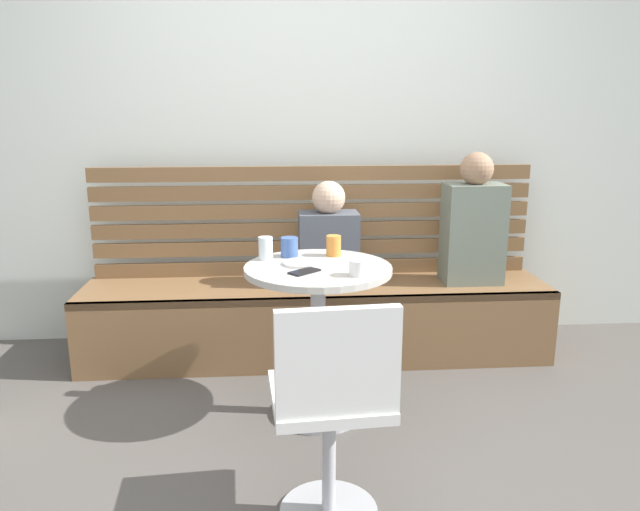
% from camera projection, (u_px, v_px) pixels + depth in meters
% --- Properties ---
extents(ground, '(8.00, 8.00, 0.00)m').
position_uv_depth(ground, '(337.00, 472.00, 2.46)').
color(ground, '#514C47').
extents(back_wall, '(5.20, 0.10, 2.90)m').
position_uv_depth(back_wall, '(311.00, 107.00, 3.70)').
color(back_wall, silver).
rests_on(back_wall, ground).
extents(booth_bench, '(2.70, 0.52, 0.44)m').
position_uv_depth(booth_bench, '(317.00, 320.00, 3.57)').
color(booth_bench, brown).
rests_on(booth_bench, ground).
extents(booth_backrest, '(2.65, 0.04, 0.67)m').
position_uv_depth(booth_backrest, '(314.00, 220.00, 3.67)').
color(booth_backrest, brown).
rests_on(booth_backrest, booth_bench).
extents(cafe_table, '(0.68, 0.68, 0.74)m').
position_uv_depth(cafe_table, '(318.00, 312.00, 2.82)').
color(cafe_table, '#ADADB2').
rests_on(cafe_table, ground).
extents(white_chair, '(0.43, 0.43, 0.85)m').
position_uv_depth(white_chair, '(332.00, 406.00, 2.05)').
color(white_chair, '#ADADB2').
rests_on(white_chair, ground).
extents(person_adult, '(0.34, 0.22, 0.76)m').
position_uv_depth(person_adult, '(473.00, 225.00, 3.50)').
color(person_adult, slate).
rests_on(person_adult, booth_bench).
extents(person_child_left, '(0.34, 0.22, 0.60)m').
position_uv_depth(person_child_left, '(328.00, 240.00, 3.48)').
color(person_child_left, '#4C515B').
rests_on(person_child_left, booth_bench).
extents(cup_mug_blue, '(0.08, 0.08, 0.09)m').
position_uv_depth(cup_mug_blue, '(289.00, 247.00, 2.93)').
color(cup_mug_blue, '#3D5B9E').
rests_on(cup_mug_blue, cafe_table).
extents(cup_ceramic_white, '(0.08, 0.08, 0.07)m').
position_uv_depth(cup_ceramic_white, '(358.00, 268.00, 2.60)').
color(cup_ceramic_white, white).
rests_on(cup_ceramic_white, cafe_table).
extents(cup_water_clear, '(0.07, 0.07, 0.11)m').
position_uv_depth(cup_water_clear, '(266.00, 248.00, 2.87)').
color(cup_water_clear, white).
rests_on(cup_water_clear, cafe_table).
extents(cup_tumbler_orange, '(0.07, 0.07, 0.10)m').
position_uv_depth(cup_tumbler_orange, '(334.00, 246.00, 2.95)').
color(cup_tumbler_orange, orange).
rests_on(cup_tumbler_orange, cafe_table).
extents(plate_small, '(0.17, 0.17, 0.01)m').
position_uv_depth(plate_small, '(301.00, 263.00, 2.80)').
color(plate_small, white).
rests_on(plate_small, cafe_table).
extents(phone_on_table, '(0.15, 0.14, 0.01)m').
position_uv_depth(phone_on_table, '(304.00, 272.00, 2.66)').
color(phone_on_table, black).
rests_on(phone_on_table, cafe_table).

